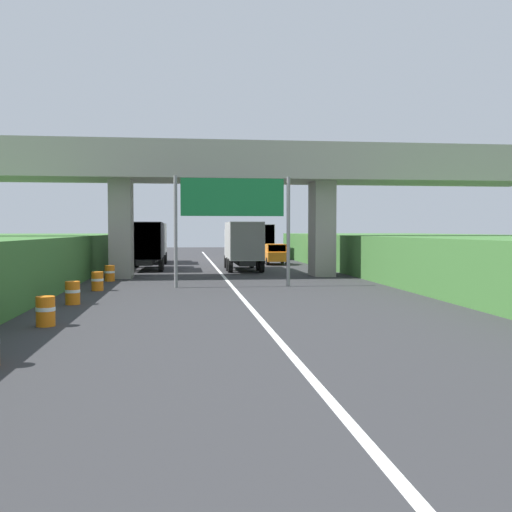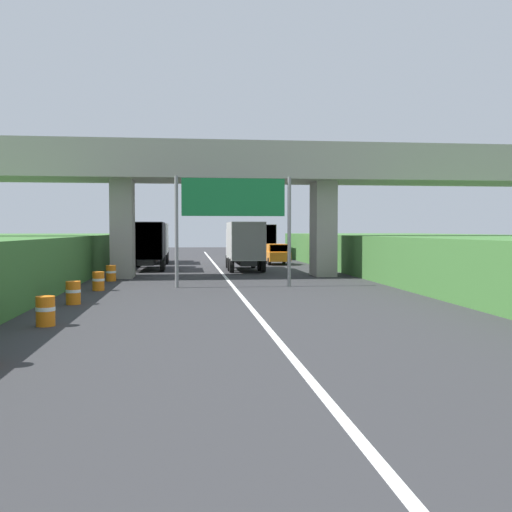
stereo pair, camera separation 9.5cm
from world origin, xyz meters
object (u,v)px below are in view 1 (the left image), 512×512
object	(u,v)px
truck_white	(258,240)
construction_barrel_5	(110,273)
construction_barrel_2	(46,311)
truck_silver	(243,243)
truck_black	(147,243)
construction_barrel_3	(73,293)
construction_barrel_4	(97,281)
car_orange	(275,254)
overhead_highway_sign	(233,205)
truck_red	(153,241)

from	to	relation	value
truck_white	construction_barrel_5	bearing A→B (deg)	-114.86
construction_barrel_2	truck_silver	bearing A→B (deg)	70.93
truck_black	construction_barrel_3	world-z (taller)	truck_black
truck_silver	construction_barrel_3	distance (m)	20.66
construction_barrel_2	construction_barrel_4	xyz separation A→B (m)	(0.04, 10.58, 0.00)
truck_black	car_orange	bearing A→B (deg)	28.00
construction_barrel_2	construction_barrel_3	world-z (taller)	same
overhead_highway_sign	car_orange	distance (m)	20.41
overhead_highway_sign	construction_barrel_2	bearing A→B (deg)	-119.61
truck_white	car_orange	world-z (taller)	truck_white
construction_barrel_2	truck_black	bearing A→B (deg)	86.70
truck_white	truck_black	bearing A→B (deg)	-123.36
overhead_highway_sign	construction_barrel_5	bearing A→B (deg)	146.96
truck_red	construction_barrel_3	world-z (taller)	truck_red
overhead_highway_sign	construction_barrel_4	distance (m)	7.58
truck_black	truck_white	xyz separation A→B (m)	(10.10, 15.34, 0.00)
truck_silver	construction_barrel_2	size ratio (longest dim) A/B	8.11
overhead_highway_sign	truck_white	bearing A→B (deg)	80.34
overhead_highway_sign	truck_black	distance (m)	15.06
truck_black	construction_barrel_3	distance (m)	20.40
truck_silver	car_orange	world-z (taller)	truck_silver
truck_black	construction_barrel_2	size ratio (longest dim) A/B	8.11
construction_barrel_3	construction_barrel_5	distance (m)	10.58
truck_silver	truck_red	size ratio (longest dim) A/B	1.00
construction_barrel_2	construction_barrel_5	world-z (taller)	same
truck_red	construction_barrel_2	distance (m)	34.62
truck_black	truck_red	world-z (taller)	same
truck_white	construction_barrel_3	xyz separation A→B (m)	(-11.73, -35.62, -1.47)
truck_black	truck_white	size ratio (longest dim) A/B	1.00
car_orange	overhead_highway_sign	bearing A→B (deg)	-104.89
construction_barrel_5	truck_white	bearing A→B (deg)	65.14
truck_red	construction_barrel_4	world-z (taller)	truck_red
truck_white	construction_barrel_4	world-z (taller)	truck_white
overhead_highway_sign	construction_barrel_4	size ratio (longest dim) A/B	6.53
overhead_highway_sign	truck_white	distance (m)	29.84
truck_silver	construction_barrel_3	xyz separation A→B (m)	(-8.48, -18.78, -1.47)
construction_barrel_3	construction_barrel_5	bearing A→B (deg)	89.29
overhead_highway_sign	truck_silver	bearing A→B (deg)	82.06
overhead_highway_sign	truck_silver	distance (m)	12.81
overhead_highway_sign	construction_barrel_5	distance (m)	8.70
construction_barrel_3	overhead_highway_sign	bearing A→B (deg)	43.01
truck_silver	construction_barrel_5	xyz separation A→B (m)	(-8.35, -8.20, -1.47)
construction_barrel_4	truck_black	bearing A→B (deg)	84.52
truck_white	construction_barrel_3	distance (m)	37.53
truck_silver	construction_barrel_5	distance (m)	11.80
construction_barrel_2	construction_barrel_4	world-z (taller)	same
construction_barrel_4	overhead_highway_sign	bearing A→B (deg)	8.64
truck_silver	construction_barrel_5	world-z (taller)	truck_silver
truck_white	truck_silver	world-z (taller)	same
truck_red	truck_silver	bearing A→B (deg)	-56.73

